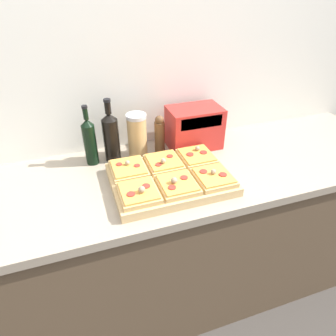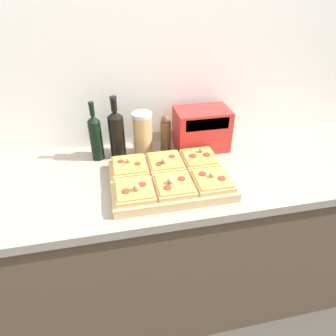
# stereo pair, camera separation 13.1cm
# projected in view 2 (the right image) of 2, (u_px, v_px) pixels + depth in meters

# --- Properties ---
(wall_back) EXTENTS (6.00, 0.06, 2.50)m
(wall_back) POSITION_uv_depth(u_px,v_px,m) (140.00, 75.00, 1.48)
(wall_back) COLOR silver
(wall_back) RESTS_ON ground_plane
(kitchen_counter) EXTENTS (2.63, 0.67, 0.90)m
(kitchen_counter) POSITION_uv_depth(u_px,v_px,m) (156.00, 242.00, 1.62)
(kitchen_counter) COLOR brown
(kitchen_counter) RESTS_ON ground_plane
(cutting_board) EXTENTS (0.51, 0.38, 0.04)m
(cutting_board) POSITION_uv_depth(u_px,v_px,m) (169.00, 179.00, 1.31)
(cutting_board) COLOR tan
(cutting_board) RESTS_ON kitchen_counter
(pizza_slice_back_left) EXTENTS (0.15, 0.17, 0.05)m
(pizza_slice_back_left) POSITION_uv_depth(u_px,v_px,m) (130.00, 166.00, 1.34)
(pizza_slice_back_left) COLOR tan
(pizza_slice_back_left) RESTS_ON cutting_board
(pizza_slice_back_center) EXTENTS (0.15, 0.17, 0.05)m
(pizza_slice_back_center) POSITION_uv_depth(u_px,v_px,m) (165.00, 162.00, 1.37)
(pizza_slice_back_center) COLOR tan
(pizza_slice_back_center) RESTS_ON cutting_board
(pizza_slice_back_right) EXTENTS (0.15, 0.17, 0.05)m
(pizza_slice_back_right) POSITION_uv_depth(u_px,v_px,m) (200.00, 158.00, 1.40)
(pizza_slice_back_right) COLOR tan
(pizza_slice_back_right) RESTS_ON cutting_board
(pizza_slice_front_left) EXTENTS (0.15, 0.17, 0.06)m
(pizza_slice_front_left) POSITION_uv_depth(u_px,v_px,m) (134.00, 190.00, 1.19)
(pizza_slice_front_left) COLOR tan
(pizza_slice_front_left) RESTS_ON cutting_board
(pizza_slice_front_center) EXTENTS (0.15, 0.17, 0.05)m
(pizza_slice_front_center) POSITION_uv_depth(u_px,v_px,m) (174.00, 185.00, 1.22)
(pizza_slice_front_center) COLOR tan
(pizza_slice_front_center) RESTS_ON cutting_board
(pizza_slice_front_right) EXTENTS (0.15, 0.17, 0.05)m
(pizza_slice_front_right) POSITION_uv_depth(u_px,v_px,m) (212.00, 180.00, 1.25)
(pizza_slice_front_right) COLOR tan
(pizza_slice_front_right) RESTS_ON cutting_board
(olive_oil_bottle) EXTENTS (0.06, 0.06, 0.29)m
(olive_oil_bottle) POSITION_uv_depth(u_px,v_px,m) (96.00, 137.00, 1.43)
(olive_oil_bottle) COLOR black
(olive_oil_bottle) RESTS_ON kitchen_counter
(wine_bottle) EXTENTS (0.08, 0.08, 0.31)m
(wine_bottle) POSITION_uv_depth(u_px,v_px,m) (117.00, 133.00, 1.45)
(wine_bottle) COLOR black
(wine_bottle) RESTS_ON kitchen_counter
(grain_jar_tall) EXTENTS (0.10, 0.10, 0.22)m
(grain_jar_tall) POSITION_uv_depth(u_px,v_px,m) (143.00, 134.00, 1.48)
(grain_jar_tall) COLOR tan
(grain_jar_tall) RESTS_ON kitchen_counter
(pepper_mill) EXTENTS (0.05, 0.05, 0.20)m
(pepper_mill) POSITION_uv_depth(u_px,v_px,m) (166.00, 134.00, 1.51)
(pepper_mill) COLOR brown
(pepper_mill) RESTS_ON kitchen_counter
(toaster_oven) EXTENTS (0.29, 0.18, 0.21)m
(toaster_oven) POSITION_uv_depth(u_px,v_px,m) (202.00, 129.00, 1.53)
(toaster_oven) COLOR red
(toaster_oven) RESTS_ON kitchen_counter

